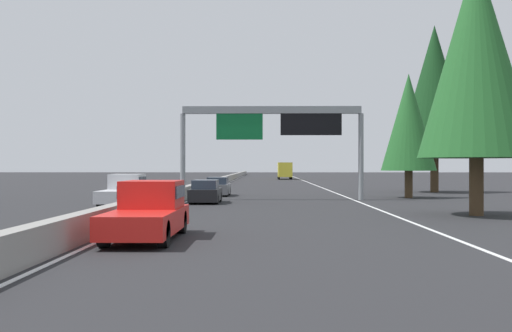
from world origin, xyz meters
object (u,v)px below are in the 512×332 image
(pickup_mid_right, at_px, (149,210))
(sedan_distant_b, at_px, (206,192))
(sign_gantry_overhead, at_px, (274,125))
(oncoming_near, at_px, (125,190))
(conifer_right_mid, at_px, (434,91))
(box_truck_distant_a, at_px, (285,170))
(conifer_right_foreground, at_px, (476,56))
(conifer_right_near, at_px, (409,122))
(sedan_far_center, at_px, (218,187))

(pickup_mid_right, height_order, sedan_distant_b, pickup_mid_right)
(sign_gantry_overhead, xyz_separation_m, pickup_mid_right, (-22.11, 4.39, -4.24))
(oncoming_near, distance_m, conifer_right_mid, 30.89)
(box_truck_distant_a, relative_size, conifer_right_foreground, 0.68)
(sedan_distant_b, relative_size, box_truck_distant_a, 0.52)
(oncoming_near, distance_m, conifer_right_near, 21.38)
(pickup_mid_right, bearing_deg, sedan_distant_b, 0.04)
(sedan_far_center, relative_size, conifer_right_mid, 0.29)
(sedan_far_center, bearing_deg, conifer_right_mid, -70.85)
(sedan_distant_b, height_order, conifer_right_mid, conifer_right_mid)
(oncoming_near, height_order, conifer_right_near, conifer_right_near)
(box_truck_distant_a, bearing_deg, sedan_far_center, 173.09)
(pickup_mid_right, relative_size, conifer_right_near, 0.61)
(sign_gantry_overhead, xyz_separation_m, sedan_distant_b, (-3.36, 4.40, -4.47))
(sedan_distant_b, bearing_deg, pickup_mid_right, -179.96)
(sedan_distant_b, xyz_separation_m, oncoming_near, (-2.51, 4.58, 0.23))
(pickup_mid_right, xyz_separation_m, oncoming_near, (16.24, 4.59, 0.00))
(sign_gantry_overhead, bearing_deg, oncoming_near, 123.17)
(sign_gantry_overhead, xyz_separation_m, conifer_right_mid, (12.46, -14.50, 3.94))
(sign_gantry_overhead, relative_size, sedan_far_center, 2.88)
(conifer_right_near, relative_size, conifer_right_mid, 0.61)
(conifer_right_near, height_order, conifer_right_mid, conifer_right_mid)
(box_truck_distant_a, distance_m, conifer_right_near, 62.61)
(oncoming_near, bearing_deg, conifer_right_near, 114.91)
(pickup_mid_right, xyz_separation_m, box_truck_distant_a, (87.11, -7.18, 0.70))
(conifer_right_near, bearing_deg, oncoming_near, 114.91)
(pickup_mid_right, distance_m, box_truck_distant_a, 87.41)
(oncoming_near, xyz_separation_m, conifer_right_foreground, (-7.02, -18.39, 6.66))
(conifer_right_mid, bearing_deg, oncoming_near, 127.98)
(sign_gantry_overhead, xyz_separation_m, sedan_far_center, (5.91, 4.36, -4.47))
(conifer_right_mid, bearing_deg, sedan_distant_b, 129.93)
(sign_gantry_overhead, height_order, conifer_right_near, conifer_right_near)
(sedan_far_center, bearing_deg, sedan_distant_b, 179.76)
(pickup_mid_right, distance_m, conifer_right_foreground, 17.88)
(oncoming_near, distance_m, conifer_right_foreground, 20.78)
(sedan_distant_b, relative_size, conifer_right_near, 0.48)
(box_truck_distant_a, bearing_deg, oncoming_near, 170.57)
(pickup_mid_right, height_order, box_truck_distant_a, box_truck_distant_a)
(pickup_mid_right, distance_m, sedan_distant_b, 18.75)
(conifer_right_near, distance_m, conifer_right_mid, 11.14)
(pickup_mid_right, height_order, oncoming_near, same)
(pickup_mid_right, xyz_separation_m, conifer_right_near, (25.03, -14.34, 4.65))
(pickup_mid_right, relative_size, conifer_right_foreground, 0.45)
(conifer_right_foreground, xyz_separation_m, conifer_right_mid, (25.35, -5.09, 1.52))
(sedan_far_center, bearing_deg, pickup_mid_right, 179.95)
(conifer_right_foreground, bearing_deg, box_truck_distant_a, 4.85)
(box_truck_distant_a, height_order, conifer_right_mid, conifer_right_mid)
(oncoming_near, height_order, conifer_right_foreground, conifer_right_foreground)
(sign_gantry_overhead, relative_size, conifer_right_mid, 0.85)
(sedan_distant_b, xyz_separation_m, sedan_far_center, (9.27, -0.04, 0.00))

